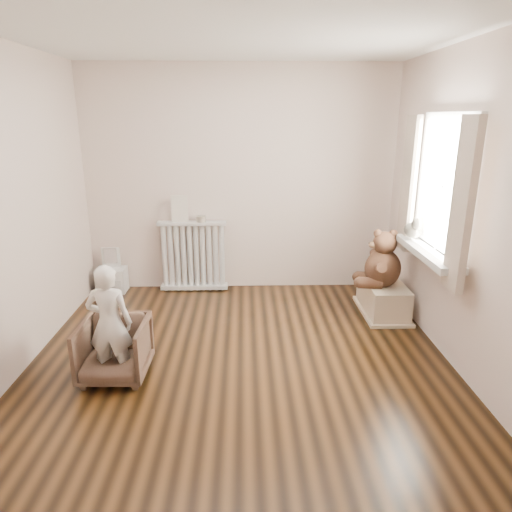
{
  "coord_description": "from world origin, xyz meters",
  "views": [
    {
      "loc": [
        0.05,
        -3.54,
        2.02
      ],
      "look_at": [
        0.15,
        0.45,
        0.8
      ],
      "focal_mm": 32.0,
      "sensor_mm": 36.0,
      "label": 1
    }
  ],
  "objects_px": {
    "child": "(110,323)",
    "teddy_bear": "(384,255)",
    "toy_vanity": "(111,270)",
    "armchair": "(114,350)",
    "plush_cat": "(413,229)",
    "radiator": "(193,259)",
    "toy_bench": "(383,295)"
  },
  "relations": [
    {
      "from": "child",
      "to": "teddy_bear",
      "type": "distance_m",
      "value": 2.73
    },
    {
      "from": "toy_vanity",
      "to": "teddy_bear",
      "type": "distance_m",
      "value": 3.14
    },
    {
      "from": "armchair",
      "to": "teddy_bear",
      "type": "relative_size",
      "value": 0.9
    },
    {
      "from": "child",
      "to": "plush_cat",
      "type": "xyz_separation_m",
      "value": [
        2.66,
        0.96,
        0.5
      ]
    },
    {
      "from": "armchair",
      "to": "plush_cat",
      "type": "height_order",
      "value": "plush_cat"
    },
    {
      "from": "teddy_bear",
      "to": "child",
      "type": "bearing_deg",
      "value": -147.21
    },
    {
      "from": "child",
      "to": "teddy_bear",
      "type": "xyz_separation_m",
      "value": [
        2.46,
        1.16,
        0.17
      ]
    },
    {
      "from": "armchair",
      "to": "plush_cat",
      "type": "xyz_separation_m",
      "value": [
        2.66,
        0.91,
        0.76
      ]
    },
    {
      "from": "armchair",
      "to": "toy_vanity",
      "type": "bearing_deg",
      "value": 107.44
    },
    {
      "from": "child",
      "to": "toy_vanity",
      "type": "bearing_deg",
      "value": -72.95
    },
    {
      "from": "plush_cat",
      "to": "radiator",
      "type": "bearing_deg",
      "value": 150.01
    },
    {
      "from": "radiator",
      "to": "armchair",
      "type": "relative_size",
      "value": 1.59
    },
    {
      "from": "toy_bench",
      "to": "radiator",
      "type": "bearing_deg",
      "value": 160.59
    },
    {
      "from": "toy_vanity",
      "to": "toy_bench",
      "type": "relative_size",
      "value": 0.73
    },
    {
      "from": "armchair",
      "to": "child",
      "type": "xyz_separation_m",
      "value": [
        0.0,
        -0.05,
        0.25
      ]
    },
    {
      "from": "radiator",
      "to": "armchair",
      "type": "xyz_separation_m",
      "value": [
        -0.43,
        -1.93,
        -0.15
      ]
    },
    {
      "from": "toy_vanity",
      "to": "child",
      "type": "bearing_deg",
      "value": -74.27
    },
    {
      "from": "toy_bench",
      "to": "teddy_bear",
      "type": "xyz_separation_m",
      "value": [
        -0.06,
        -0.08,
        0.47
      ]
    },
    {
      "from": "toy_bench",
      "to": "plush_cat",
      "type": "relative_size",
      "value": 2.7
    },
    {
      "from": "toy_vanity",
      "to": "plush_cat",
      "type": "bearing_deg",
      "value": -17.24
    },
    {
      "from": "radiator",
      "to": "armchair",
      "type": "distance_m",
      "value": 1.99
    },
    {
      "from": "toy_vanity",
      "to": "plush_cat",
      "type": "distance_m",
      "value": 3.44
    },
    {
      "from": "armchair",
      "to": "toy_bench",
      "type": "bearing_deg",
      "value": 26.73
    },
    {
      "from": "radiator",
      "to": "toy_vanity",
      "type": "distance_m",
      "value": 0.99
    },
    {
      "from": "radiator",
      "to": "plush_cat",
      "type": "height_order",
      "value": "plush_cat"
    },
    {
      "from": "armchair",
      "to": "teddy_bear",
      "type": "xyz_separation_m",
      "value": [
        2.46,
        1.11,
        0.43
      ]
    },
    {
      "from": "toy_bench",
      "to": "teddy_bear",
      "type": "relative_size",
      "value": 1.25
    },
    {
      "from": "toy_vanity",
      "to": "armchair",
      "type": "height_order",
      "value": "toy_vanity"
    },
    {
      "from": "child",
      "to": "plush_cat",
      "type": "height_order",
      "value": "plush_cat"
    },
    {
      "from": "armchair",
      "to": "child",
      "type": "distance_m",
      "value": 0.26
    },
    {
      "from": "child",
      "to": "toy_bench",
      "type": "height_order",
      "value": "child"
    },
    {
      "from": "toy_bench",
      "to": "teddy_bear",
      "type": "bearing_deg",
      "value": -124.36
    }
  ]
}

